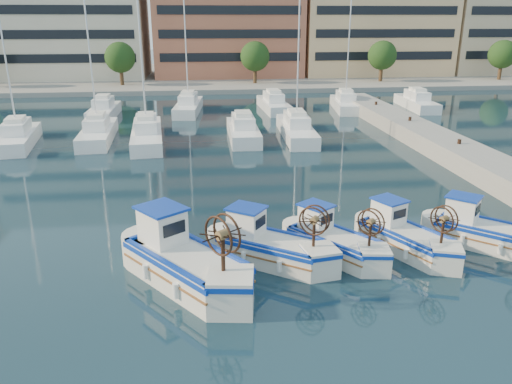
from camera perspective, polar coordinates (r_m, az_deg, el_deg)
The scene contains 9 objects.
ground at distance 19.02m, azimuth 6.44°, elevation -9.08°, with size 300.00×300.00×0.00m, color #1B3847.
quay at distance 30.82m, azimuth 27.21°, elevation 1.23°, with size 3.00×60.00×1.20m, color gray.
waterfront at distance 82.44m, azimuth 2.76°, elevation 20.60°, with size 180.00×40.00×25.60m.
yacht_marina at distance 45.32m, azimuth -3.70°, elevation 8.37°, with size 39.50×22.46×11.50m.
fishing_boat_a at distance 18.03m, azimuth -8.32°, elevation -7.65°, with size 4.67×5.21×3.24m.
fishing_boat_b at distance 19.33m, azimuth 1.49°, elevation -6.04°, with size 4.33×3.78×2.67m.
fishing_boat_c at distance 20.11m, azimuth 8.76°, elevation -5.43°, with size 3.53×3.95×2.45m.
fishing_boat_d at distance 21.13m, azimuth 16.61°, elevation -4.75°, with size 3.15×4.13×2.49m.
fishing_boat_e at distance 22.73m, azimuth 24.60°, elevation -4.00°, with size 3.98×3.89×2.55m.
Camera 1 is at (-4.03, -16.29, 8.95)m, focal length 35.00 mm.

